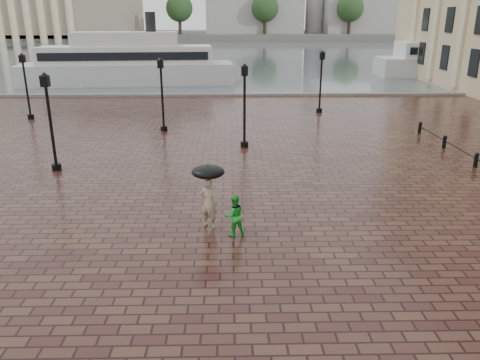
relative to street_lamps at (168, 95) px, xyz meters
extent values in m
plane|color=#371B19|center=(1.60, -17.60, -2.33)|extent=(300.00, 300.00, 0.00)
plane|color=#445053|center=(1.60, 74.40, -2.33)|extent=(240.00, 240.00, 0.00)
cube|color=slate|center=(1.60, 14.40, -2.33)|extent=(80.00, 0.60, 0.30)
cube|color=#4C4C47|center=(1.60, 142.40, -1.33)|extent=(300.00, 60.00, 2.00)
cube|color=gray|center=(-53.40, 127.40, 9.67)|extent=(55.00, 30.00, 22.00)
cube|color=gray|center=(11.60, 132.40, 6.67)|extent=(30.00, 22.00, 14.00)
cube|color=gray|center=(46.60, 132.40, 5.17)|extent=(25.00, 22.00, 11.00)
cube|color=gray|center=(81.60, 132.40, 7.67)|extent=(35.00, 22.00, 16.00)
cylinder|color=gray|center=(31.60, 132.40, 9.67)|extent=(6.00, 6.00, 20.00)
cylinder|color=#2D2119|center=(-62.69, 120.40, 1.67)|extent=(1.00, 1.00, 8.00)
sphere|color=#233D1B|center=(-62.69, 120.40, 7.17)|extent=(8.00, 8.00, 8.00)
cylinder|color=#2D2119|center=(-36.97, 120.40, 1.67)|extent=(1.00, 1.00, 8.00)
sphere|color=#233D1B|center=(-36.97, 120.40, 7.17)|extent=(8.00, 8.00, 8.00)
cylinder|color=#2D2119|center=(-11.26, 120.40, 1.67)|extent=(1.00, 1.00, 8.00)
sphere|color=#233D1B|center=(-11.26, 120.40, 7.17)|extent=(8.00, 8.00, 8.00)
cylinder|color=#2D2119|center=(14.46, 120.40, 1.67)|extent=(1.00, 1.00, 8.00)
sphere|color=#233D1B|center=(14.46, 120.40, 7.17)|extent=(8.00, 8.00, 8.00)
cylinder|color=#2D2119|center=(40.17, 120.40, 1.67)|extent=(1.00, 1.00, 8.00)
sphere|color=#233D1B|center=(40.17, 120.40, 7.17)|extent=(8.00, 8.00, 8.00)
cylinder|color=#2D2119|center=(65.89, 120.40, 1.67)|extent=(1.00, 1.00, 8.00)
sphere|color=#233D1B|center=(65.89, 120.40, 7.17)|extent=(8.00, 8.00, 8.00)
cylinder|color=black|center=(15.60, -7.60, -2.03)|extent=(0.20, 0.20, 0.60)
sphere|color=black|center=(15.60, -7.60, -1.71)|extent=(0.22, 0.22, 0.22)
cylinder|color=black|center=(15.60, -4.10, -2.03)|extent=(0.20, 0.20, 0.60)
sphere|color=black|center=(15.60, -4.10, -1.71)|extent=(0.22, 0.22, 0.22)
cylinder|color=black|center=(15.60, -0.60, -2.03)|extent=(0.20, 0.20, 0.60)
sphere|color=black|center=(15.60, -0.60, -1.71)|extent=(0.22, 0.22, 0.22)
cylinder|color=black|center=(-4.40, -7.60, -2.18)|extent=(0.44, 0.44, 0.30)
cylinder|color=black|center=(-4.40, -7.60, -0.33)|extent=(0.14, 0.14, 4.00)
cube|color=black|center=(-4.40, -7.60, 1.82)|extent=(0.35, 0.35, 0.50)
sphere|color=beige|center=(-4.40, -7.60, 1.82)|extent=(0.28, 0.28, 0.28)
cylinder|color=black|center=(4.60, -3.60, -2.18)|extent=(0.44, 0.44, 0.30)
cylinder|color=black|center=(4.60, -3.60, -0.33)|extent=(0.14, 0.14, 4.00)
cube|color=black|center=(4.60, -3.60, 1.82)|extent=(0.35, 0.35, 0.50)
sphere|color=beige|center=(4.60, -3.60, 1.82)|extent=(0.28, 0.28, 0.28)
cylinder|color=black|center=(-10.40, 4.40, -2.18)|extent=(0.44, 0.44, 0.30)
cylinder|color=black|center=(-10.40, 4.40, -0.33)|extent=(0.14, 0.14, 4.00)
cube|color=black|center=(-10.40, 4.40, 1.82)|extent=(0.35, 0.35, 0.50)
sphere|color=beige|center=(-10.40, 4.40, 1.82)|extent=(0.28, 0.28, 0.28)
cylinder|color=black|center=(10.60, 6.40, -2.18)|extent=(0.44, 0.44, 0.30)
cylinder|color=black|center=(10.60, 6.40, -0.33)|extent=(0.14, 0.14, 4.00)
cube|color=black|center=(10.60, 6.40, 1.82)|extent=(0.35, 0.35, 0.50)
sphere|color=beige|center=(10.60, 6.40, 1.82)|extent=(0.28, 0.28, 0.28)
cylinder|color=black|center=(-0.40, 0.40, -2.18)|extent=(0.44, 0.44, 0.30)
cylinder|color=black|center=(-0.40, 0.40, -0.33)|extent=(0.14, 0.14, 4.00)
cube|color=black|center=(-0.40, 0.40, 1.82)|extent=(0.35, 0.35, 0.50)
sphere|color=beige|center=(-0.40, 0.40, 1.82)|extent=(0.28, 0.28, 0.28)
imported|color=tan|center=(3.08, -14.12, -1.44)|extent=(0.76, 0.65, 1.76)
imported|color=green|center=(3.93, -14.80, -1.62)|extent=(0.82, 0.72, 1.41)
cube|color=#B9B9B9|center=(-7.19, 22.90, -1.24)|extent=(22.91, 7.47, 2.16)
cube|color=silver|center=(-7.19, 22.90, 0.74)|extent=(18.36, 6.33, 1.80)
cube|color=silver|center=(-7.19, 22.90, 2.36)|extent=(11.14, 5.13, 1.44)
cylinder|color=black|center=(-4.50, 23.15, 3.98)|extent=(1.08, 1.08, 2.16)
cube|color=black|center=(-6.97, 20.53, 0.74)|extent=(17.04, 1.69, 0.81)
cube|color=black|center=(-7.41, 25.28, 0.74)|extent=(17.04, 1.69, 0.81)
cube|color=#B9B9B9|center=(33.57, 29.01, -1.22)|extent=(23.25, 6.10, 2.22)
cube|color=silver|center=(33.57, 29.01, 0.82)|extent=(18.61, 5.25, 1.85)
cube|color=silver|center=(33.57, 29.01, 2.48)|extent=(11.20, 4.52, 1.48)
cube|color=black|center=(33.63, 31.46, 0.82)|extent=(17.57, 0.52, 0.83)
cylinder|color=black|center=(3.08, -14.12, -0.83)|extent=(0.02, 0.02, 0.95)
ellipsoid|color=black|center=(3.08, -14.12, -0.33)|extent=(1.10, 1.10, 0.39)
camera|label=1|loc=(3.83, -28.81, 4.49)|focal=35.00mm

